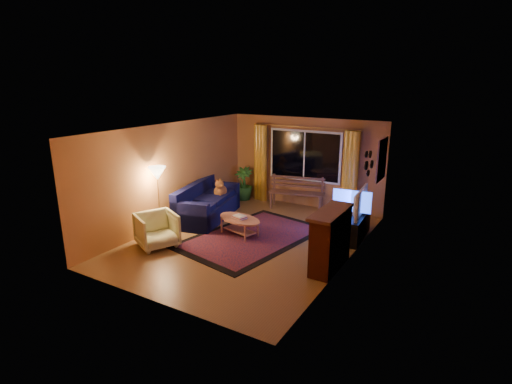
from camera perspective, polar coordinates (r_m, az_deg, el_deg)
The scene contains 22 objects.
floor at distance 9.09m, azimuth -0.97°, elevation -6.89°, with size 4.50×6.00×0.02m, color brown.
ceiling at distance 8.45m, azimuth -1.05°, elevation 9.09°, with size 4.50×6.00×0.02m, color white.
wall_back at distance 11.29m, azimuth 7.02°, elevation 4.22°, with size 4.50×0.02×2.50m, color #B2713C.
wall_left at distance 10.02m, azimuth -12.11°, elevation 2.49°, with size 0.02×6.00×2.50m, color #B2713C.
wall_right at distance 7.79m, azimuth 13.32°, elevation -1.41°, with size 0.02×6.00×2.50m, color #B2713C.
window at distance 11.19m, azimuth 6.92°, elevation 5.16°, with size 2.00×0.02×1.30m, color black.
curtain_rod at distance 11.03m, azimuth 6.96°, elevation 9.21°, with size 0.03×0.03×3.20m, color #BF8C3F.
curtain_left at distance 11.80m, azimuth 0.72°, elevation 4.19°, with size 0.36×0.36×2.24m, color gold.
curtain_right at distance 10.74m, azimuth 13.32°, elevation 2.60°, with size 0.36×0.36×2.24m, color gold.
bench at distance 11.20m, azimuth 5.76°, elevation -1.23°, with size 1.52×0.45×0.46m, color #523226.
potted_plant at distance 11.95m, azimuth -1.80°, elevation 1.22°, with size 0.55×0.55×0.97m, color #235B1E.
sofa at distance 10.39m, azimuth -6.92°, elevation -1.37°, with size 0.95×2.23×0.90m, color #0C0D38.
dog at distance 10.68m, azimuth -5.12°, elevation 0.33°, with size 0.28×0.39×0.42m, color #9E5B2A, non-canonical shape.
armchair at distance 8.87m, azimuth -13.99°, elevation -5.06°, with size 0.80×0.75×0.82m, color beige.
floor_lamp at distance 9.46m, azimuth -13.69°, elevation -1.19°, with size 0.27×0.27×1.61m, color #BF8C3F.
rug at distance 9.22m, azimuth -0.57°, elevation -6.42°, with size 2.12×3.34×0.02m, color maroon.
coffee_table at distance 9.28m, azimuth -2.36°, elevation -4.97°, with size 1.15×1.15×0.42m, color #B77057.
tv_console at distance 9.37m, azimuth 13.88°, elevation -4.79°, with size 0.44×1.33×0.55m, color black.
television at distance 9.18m, azimuth 14.12°, elevation -1.35°, with size 1.08×0.14×0.62m, color black.
fireplace at distance 7.73m, azimuth 10.59°, elevation -6.91°, with size 0.40×1.20×1.10m, color maroon.
mirror_cluster at distance 8.89m, azimuth 15.79°, elevation 4.19°, with size 0.06×0.60×0.56m, color black, non-canonical shape.
painting at distance 10.01m, azimuth 17.52°, elevation 4.44°, with size 0.04×0.76×0.96m, color #C54D2B.
Camera 1 is at (4.39, -7.15, 3.50)m, focal length 28.00 mm.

